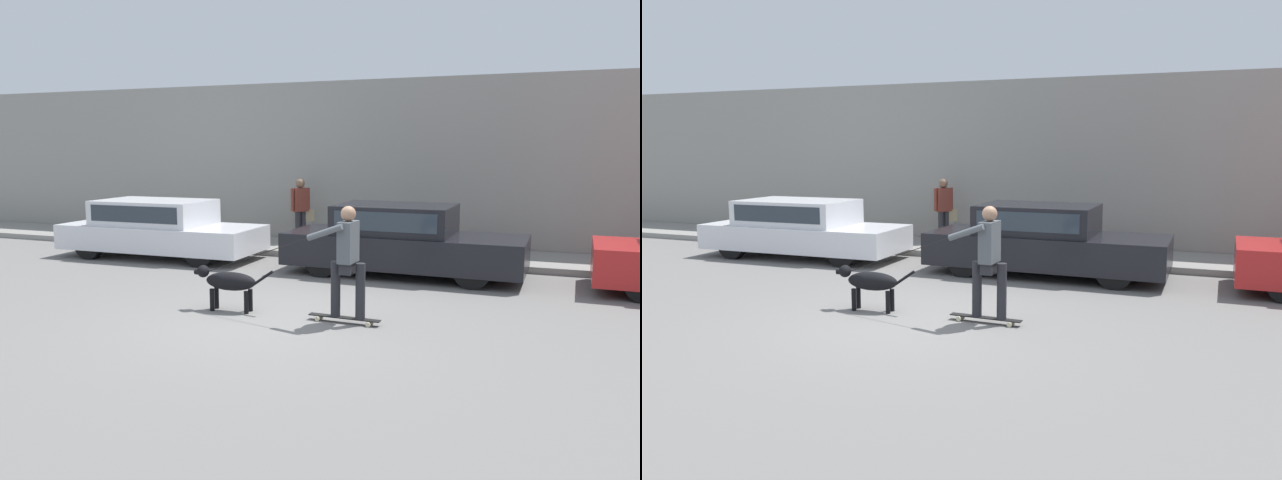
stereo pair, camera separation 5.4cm
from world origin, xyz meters
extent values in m
plane|color=slate|center=(0.00, 0.00, 0.00)|extent=(36.00, 36.00, 0.00)
cube|color=gray|center=(0.00, 7.11, 2.06)|extent=(32.00, 0.30, 4.11)
cube|color=gray|center=(0.00, 5.90, 0.07)|extent=(30.00, 2.08, 0.14)
cylinder|color=black|center=(-3.23, 4.64, 0.34)|extent=(0.68, 0.21, 0.67)
cylinder|color=black|center=(-3.20, 3.13, 0.34)|extent=(0.68, 0.21, 0.67)
cylinder|color=black|center=(-6.06, 4.59, 0.34)|extent=(0.68, 0.21, 0.67)
cylinder|color=black|center=(-6.03, 3.07, 0.34)|extent=(0.68, 0.21, 0.67)
cube|color=silver|center=(-4.63, 3.86, 0.47)|extent=(4.59, 1.85, 0.55)
cube|color=silver|center=(-4.81, 3.86, 1.02)|extent=(2.53, 1.63, 0.55)
cube|color=#28333D|center=(-4.80, 3.06, 1.05)|extent=(2.19, 0.06, 0.35)
cylinder|color=black|center=(2.38, 4.59, 0.33)|extent=(0.66, 0.21, 0.66)
cylinder|color=black|center=(2.37, 3.09, 0.33)|extent=(0.66, 0.21, 0.66)
cylinder|color=black|center=(-0.45, 4.63, 0.33)|extent=(0.66, 0.21, 0.66)
cylinder|color=black|center=(-0.47, 3.13, 0.33)|extent=(0.66, 0.21, 0.66)
cube|color=black|center=(0.96, 3.86, 0.51)|extent=(4.60, 1.79, 0.62)
cube|color=black|center=(0.77, 3.86, 1.10)|extent=(2.24, 1.59, 0.56)
cube|color=#28333D|center=(0.76, 3.08, 1.12)|extent=(1.95, 0.04, 0.36)
cylinder|color=black|center=(5.11, 4.68, 0.32)|extent=(0.64, 0.22, 0.63)
cylinder|color=black|center=(-1.12, 0.15, 0.17)|extent=(0.07, 0.07, 0.34)
cylinder|color=black|center=(-1.13, 0.31, 0.17)|extent=(0.07, 0.07, 0.34)
cylinder|color=black|center=(-0.56, 0.19, 0.17)|extent=(0.07, 0.07, 0.34)
cylinder|color=black|center=(-0.57, 0.35, 0.17)|extent=(0.07, 0.07, 0.34)
ellipsoid|color=black|center=(-0.85, 0.25, 0.46)|extent=(0.83, 0.34, 0.28)
sphere|color=black|center=(-1.31, 0.22, 0.59)|extent=(0.19, 0.19, 0.19)
cylinder|color=black|center=(-1.39, 0.21, 0.57)|extent=(0.11, 0.09, 0.09)
cylinder|color=black|center=(-0.32, 0.29, 0.55)|extent=(0.32, 0.06, 0.24)
cylinder|color=beige|center=(0.59, 0.18, 0.04)|extent=(0.07, 0.03, 0.07)
cylinder|color=beige|center=(0.59, 0.33, 0.04)|extent=(0.07, 0.03, 0.07)
cylinder|color=beige|center=(1.35, 0.16, 0.04)|extent=(0.07, 0.03, 0.07)
cylinder|color=beige|center=(1.36, 0.31, 0.04)|extent=(0.07, 0.03, 0.07)
cube|color=black|center=(0.97, 0.25, 0.08)|extent=(1.07, 0.15, 0.02)
cylinder|color=#232328|center=(0.84, 0.25, 0.48)|extent=(0.14, 0.14, 0.79)
cylinder|color=#232328|center=(1.21, 0.24, 0.48)|extent=(0.14, 0.14, 0.79)
cube|color=#232328|center=(1.02, 0.24, 0.80)|extent=(0.18, 0.31, 0.16)
cube|color=#4C5156|center=(1.02, 0.24, 1.16)|extent=(0.21, 0.40, 0.58)
sphere|color=#997056|center=(1.02, 0.24, 1.56)|extent=(0.21, 0.21, 0.21)
cylinder|color=#4C5156|center=(1.03, 0.48, 1.13)|extent=(0.09, 0.09, 0.55)
cylinder|color=#4C5156|center=(0.76, 0.03, 1.31)|extent=(0.55, 0.14, 0.27)
cylinder|color=black|center=(-0.40, 0.13, 0.89)|extent=(1.81, 0.18, 0.67)
cylinder|color=#28282D|center=(-2.16, 6.21, 0.53)|extent=(0.14, 0.14, 0.78)
cylinder|color=#28282D|center=(-2.24, 6.08, 0.53)|extent=(0.14, 0.14, 0.78)
cube|color=brown|center=(-2.20, 6.15, 1.21)|extent=(0.37, 0.43, 0.57)
cylinder|color=brown|center=(-2.08, 6.35, 1.22)|extent=(0.08, 0.08, 0.54)
cylinder|color=brown|center=(-2.32, 5.95, 1.22)|extent=(0.08, 0.08, 0.54)
sphere|color=brown|center=(-2.20, 6.15, 1.61)|extent=(0.23, 0.23, 0.23)
cube|color=tan|center=(-2.08, 6.35, 0.80)|extent=(0.26, 0.33, 0.29)
camera|label=1|loc=(3.75, -7.88, 2.45)|focal=35.00mm
camera|label=2|loc=(3.80, -7.86, 2.45)|focal=35.00mm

